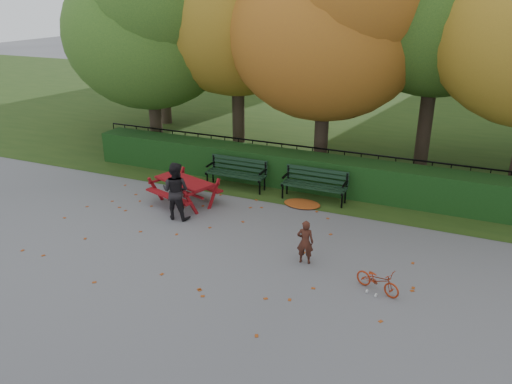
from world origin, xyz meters
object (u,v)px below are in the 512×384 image
at_px(picnic_table, 184,185).
at_px(bicycle, 378,280).
at_px(tree_a, 152,21).
at_px(bench_right, 315,182).
at_px(adult, 176,191).
at_px(tree_c, 336,14).
at_px(bench_left, 237,171).
at_px(child, 305,242).

xyz_separation_m(picnic_table, bicycle, (5.65, -2.21, -0.31)).
distance_m(tree_a, bench_right, 7.69).
bearing_deg(adult, tree_a, -56.71).
bearing_deg(tree_c, adult, -118.49).
relative_size(tree_c, bench_right, 4.44).
bearing_deg(picnic_table, bicycle, -3.35).
distance_m(bench_left, picnic_table, 1.88).
relative_size(bench_right, bicycle, 1.91).
relative_size(bench_left, adult, 1.20).
relative_size(child, adult, 0.66).
xyz_separation_m(bench_left, child, (3.24, -3.43, -0.03)).
height_order(tree_a, child, tree_a).
xyz_separation_m(bench_left, adult, (-0.49, -2.57, 0.23)).
bearing_deg(bench_left, child, -46.64).
bearing_deg(tree_a, tree_c, 3.65).
height_order(tree_c, child, tree_c).
bearing_deg(tree_a, child, -36.67).
xyz_separation_m(tree_c, bench_right, (0.27, -2.26, -4.30)).
distance_m(tree_c, bicycle, 8.18).
bearing_deg(bicycle, adult, 97.30).
bearing_deg(picnic_table, tree_c, 71.94).
bearing_deg(bicycle, tree_c, 45.48).
relative_size(tree_c, bicycle, 8.47).
bearing_deg(bench_left, adult, -100.74).
bearing_deg(child, bench_left, -55.30).
xyz_separation_m(bench_right, bicycle, (2.49, -3.93, -0.27)).
bearing_deg(bench_left, bench_right, 0.00).
bearing_deg(bench_left, tree_a, 154.24).
height_order(bench_left, picnic_table, bench_left).
xyz_separation_m(tree_c, bench_left, (-2.13, -2.26, -4.30)).
bearing_deg(tree_a, bench_right, -16.61).
height_order(bench_right, picnic_table, bench_right).
xyz_separation_m(bench_right, adult, (-2.89, -2.57, 0.23)).
distance_m(picnic_table, child, 4.36).
bearing_deg(tree_c, picnic_table, -126.08).
bearing_deg(bench_right, tree_a, 163.39).
height_order(tree_c, bench_left, tree_c).
relative_size(tree_c, picnic_table, 4.01).
distance_m(tree_a, child, 9.76).
bearing_deg(child, bench_right, -84.87).
bearing_deg(tree_c, bicycle, -66.01).
relative_size(tree_c, child, 8.09).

